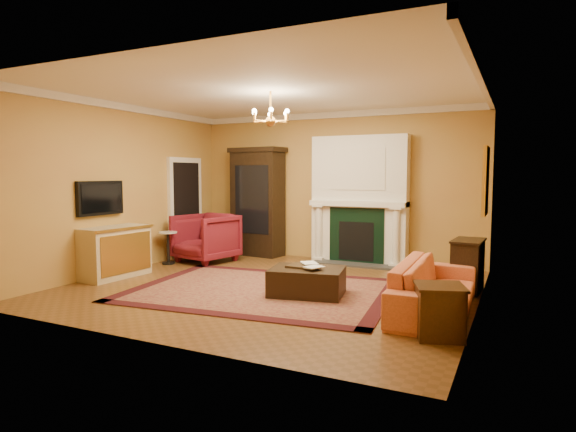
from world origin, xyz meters
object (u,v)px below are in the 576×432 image
Objects in this scene: coral_sofa at (435,279)px; wingback_armchair at (206,235)px; commode at (114,252)px; end_table at (439,313)px; console_table at (468,266)px; china_cabinet at (258,204)px; pedestal_table at (168,245)px; leather_ottoman at (307,281)px.

wingback_armchair is at bearing 69.27° from coral_sofa.
coral_sofa is at bearing 6.36° from commode.
wingback_armchair reaches higher than coral_sofa.
console_table reaches higher than end_table.
china_cabinet reaches higher than pedestal_table.
pedestal_table is 0.55× the size of commode.
coral_sofa is 1.81m from leather_ottoman.
end_table is (0.20, -0.97, -0.16)m from coral_sofa.
china_cabinet reaches higher than wingback_armchair.
leather_ottoman is (3.42, -1.06, -0.16)m from pedestal_table.
leather_ottoman is at bearing -17.18° from pedestal_table.
commode is 3.47m from leather_ottoman.
console_table is 2.44m from leather_ottoman.
commode is (-1.09, -3.03, -0.67)m from china_cabinet.
pedestal_table reaches higher than end_table.
end_table is at bearing -3.92° from commode.
commode is at bearing 173.51° from leather_ottoman.
commode is 5.25m from coral_sofa.
wingback_armchair is at bearing 151.96° from end_table.
console_table is 0.73× the size of leather_ottoman.
commode is at bearing -103.48° from china_cabinet.
china_cabinet is 3.73m from leather_ottoman.
leather_ottoman is at bearing 86.84° from coral_sofa.
commode is 5.50m from end_table.
console_table is (5.51, 1.58, -0.06)m from commode.
commode is at bearing -159.85° from console_table.
commode is 1.55× the size of console_table.
end_table is (5.45, -0.74, -0.16)m from commode.
wingback_armchair is 1.41× the size of console_table.
commode is at bearing 91.08° from coral_sofa.
china_cabinet is 4.71m from console_table.
leather_ottoman is at bearing 8.56° from commode.
pedestal_table reaches higher than leather_ottoman.
console_table reaches higher than leather_ottoman.
wingback_armchair is 1.66× the size of pedestal_table.
china_cabinet is 3.48× the size of pedestal_table.
china_cabinet is at bearing 119.56° from leather_ottoman.
pedestal_table is 3.59m from leather_ottoman.
end_table is at bearing -15.47° from wingback_armchair.
china_cabinet is 1.40m from wingback_armchair.
china_cabinet is 4.06× the size of end_table.
coral_sofa reaches higher than end_table.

